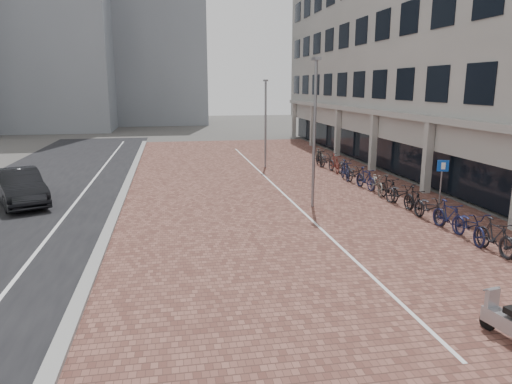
{
  "coord_description": "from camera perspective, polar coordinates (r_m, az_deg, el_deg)",
  "views": [
    {
      "loc": [
        -2.89,
        -9.79,
        4.94
      ],
      "look_at": [
        0.0,
        6.0,
        1.3
      ],
      "focal_mm": 33.07,
      "sensor_mm": 36.0,
      "label": 1
    }
  ],
  "objects": [
    {
      "name": "street_asphalt",
      "position": [
        23.16,
        -25.39,
        -0.79
      ],
      "size": [
        8.0,
        50.0,
        0.03
      ],
      "primitive_type": "cube",
      "color": "black",
      "rests_on": "ground"
    },
    {
      "name": "lamp_far",
      "position": [
        28.65,
        1.16,
        8.11
      ],
      "size": [
        0.12,
        0.12,
        5.23
      ],
      "primitive_type": "cylinder",
      "color": "slate",
      "rests_on": "ground"
    },
    {
      "name": "office_building",
      "position": [
        30.48,
        22.27,
        18.47
      ],
      "size": [
        8.4,
        40.0,
        15.0
      ],
      "color": "#A2A29D",
      "rests_on": "ground"
    },
    {
      "name": "parking_sign",
      "position": [
        19.78,
        21.53,
        1.52
      ],
      "size": [
        0.44,
        0.14,
        2.11
      ],
      "rotation": [
        0.0,
        0.0,
        -0.24
      ],
      "color": "slate",
      "rests_on": "ground"
    },
    {
      "name": "curb",
      "position": [
        22.44,
        -15.77,
        -0.25
      ],
      "size": [
        0.35,
        42.0,
        0.14
      ],
      "primitive_type": "cube",
      "color": "gray",
      "rests_on": "ground"
    },
    {
      "name": "lamp_near",
      "position": [
        19.19,
        7.07,
        6.81
      ],
      "size": [
        0.12,
        0.12,
        5.96
      ],
      "primitive_type": "cylinder",
      "color": "slate",
      "rests_on": "ground"
    },
    {
      "name": "bg_towers",
      "position": [
        60.51,
        -22.64,
        20.42
      ],
      "size": [
        33.0,
        23.0,
        32.0
      ],
      "color": "gray",
      "rests_on": "ground"
    },
    {
      "name": "lane_line",
      "position": [
        22.72,
        -20.53,
        -0.56
      ],
      "size": [
        0.12,
        44.0,
        0.0
      ],
      "primitive_type": "cube",
      "color": "white",
      "rests_on": "street_asphalt"
    },
    {
      "name": "ground",
      "position": [
        11.34,
        5.61,
        -13.1
      ],
      "size": [
        140.0,
        140.0,
        0.0
      ],
      "primitive_type": "plane",
      "color": "#474442",
      "rests_on": "ground"
    },
    {
      "name": "car_dark",
      "position": [
        22.26,
        -26.71,
        0.55
      ],
      "size": [
        3.36,
        4.8,
        1.5
      ],
      "primitive_type": "imported",
      "rotation": [
        0.0,
        0.0,
        0.44
      ],
      "color": "black",
      "rests_on": "ground"
    },
    {
      "name": "parking_line",
      "position": [
        22.91,
        2.71,
        0.39
      ],
      "size": [
        0.1,
        30.0,
        0.0
      ],
      "primitive_type": "cube",
      "color": "white",
      "rests_on": "plaza_brick"
    },
    {
      "name": "bike_row",
      "position": [
        22.52,
        14.47,
        1.04
      ],
      "size": [
        1.33,
        20.43,
        1.05
      ],
      "color": "black",
      "rests_on": "ground"
    },
    {
      "name": "scooter_front",
      "position": [
        10.71,
        28.45,
        -13.47
      ],
      "size": [
        0.69,
        1.45,
        0.96
      ],
      "primitive_type": null,
      "rotation": [
        0.0,
        0.0,
        0.18
      ],
      "color": "#9B9A9F",
      "rests_on": "ground"
    },
    {
      "name": "plaza_brick",
      "position": [
        22.87,
        2.22,
        0.31
      ],
      "size": [
        14.5,
        42.0,
        0.04
      ],
      "primitive_type": "cube",
      "color": "brown",
      "rests_on": "ground"
    }
  ]
}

